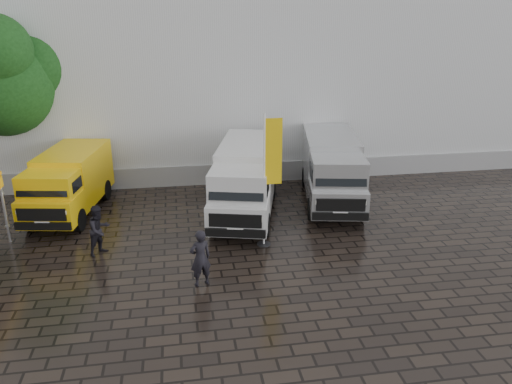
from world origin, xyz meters
The scene contains 11 objects.
ground centered at (0.00, 0.00, 0.00)m, with size 120.00×120.00×0.00m, color black.
exhibition_hall centered at (2.00, 16.00, 6.00)m, with size 44.00×16.00×12.00m, color silver.
hall_plinth centered at (2.00, 7.95, 0.50)m, with size 44.00×0.15×1.00m, color gray.
van_yellow centered at (-7.69, 5.10, 1.29)m, with size 2.15×5.60×2.58m, color yellow, non-canonical shape.
van_white centered at (-0.35, 3.79, 1.45)m, with size 2.24×6.71×2.91m, color silver, non-canonical shape.
van_silver centered at (3.65, 4.70, 1.45)m, with size 2.24×6.71×2.91m, color #B4B7BA, non-canonical shape.
flagpole centered at (0.07, 0.77, 2.75)m, with size 0.88×0.50×4.94m.
tree centered at (-10.74, 8.49, 5.42)m, with size 4.71×4.71×8.45m.
wheelie_bin centered at (5.19, 7.47, 0.49)m, with size 0.59×0.59×0.98m, color black.
person_front centered at (-2.57, -1.74, 0.94)m, with size 0.69×0.45×1.88m, color black.
person_tent centered at (-5.96, 1.00, 0.91)m, with size 0.89×0.69×1.82m, color black.
Camera 1 is at (-3.08, -15.71, 8.21)m, focal length 35.00 mm.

